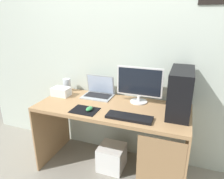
% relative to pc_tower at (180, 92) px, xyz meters
% --- Properties ---
extents(ground_plane, '(8.00, 8.00, 0.00)m').
position_rel_pc_tower_xyz_m(ground_plane, '(-0.64, -0.08, -0.99)').
color(ground_plane, gray).
extents(wall_back, '(4.00, 0.05, 2.60)m').
position_rel_pc_tower_xyz_m(wall_back, '(-0.64, 0.30, 0.31)').
color(wall_back, beige).
rests_on(wall_back, ground_plane).
extents(desk, '(1.55, 0.67, 0.78)m').
position_rel_pc_tower_xyz_m(desk, '(-0.63, -0.09, -0.36)').
color(desk, '#A37A51').
rests_on(desk, ground_plane).
extents(pc_tower, '(0.20, 0.48, 0.42)m').
position_rel_pc_tower_xyz_m(pc_tower, '(0.00, 0.00, 0.00)').
color(pc_tower, black).
rests_on(pc_tower, desk).
extents(monitor, '(0.48, 0.18, 0.38)m').
position_rel_pc_tower_xyz_m(monitor, '(-0.41, 0.11, -0.01)').
color(monitor, silver).
rests_on(monitor, desk).
extents(laptop, '(0.33, 0.24, 0.24)m').
position_rel_pc_tower_xyz_m(laptop, '(-0.89, 0.14, -0.16)').
color(laptop, '#9EA3A8').
rests_on(laptop, desk).
extents(speaker, '(0.09, 0.09, 0.15)m').
position_rel_pc_tower_xyz_m(speaker, '(-1.32, 0.16, -0.13)').
color(speaker, '#B7BCC6').
rests_on(speaker, desk).
extents(projector, '(0.20, 0.14, 0.10)m').
position_rel_pc_tower_xyz_m(projector, '(-1.30, 0.00, -0.16)').
color(projector, white).
rests_on(projector, desk).
extents(keyboard, '(0.42, 0.14, 0.02)m').
position_rel_pc_tower_xyz_m(keyboard, '(-0.40, -0.28, -0.20)').
color(keyboard, black).
rests_on(keyboard, desk).
extents(mousepad, '(0.26, 0.20, 0.00)m').
position_rel_pc_tower_xyz_m(mousepad, '(-0.86, -0.27, -0.21)').
color(mousepad, black).
rests_on(mousepad, desk).
extents(mouse_left, '(0.06, 0.10, 0.03)m').
position_rel_pc_tower_xyz_m(mouse_left, '(-0.81, -0.26, -0.19)').
color(mouse_left, '#338C4C').
rests_on(mouse_left, mousepad).
extents(subwoofer, '(0.28, 0.28, 0.28)m').
position_rel_pc_tower_xyz_m(subwoofer, '(-0.65, -0.07, -0.85)').
color(subwoofer, white).
rests_on(subwoofer, ground_plane).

